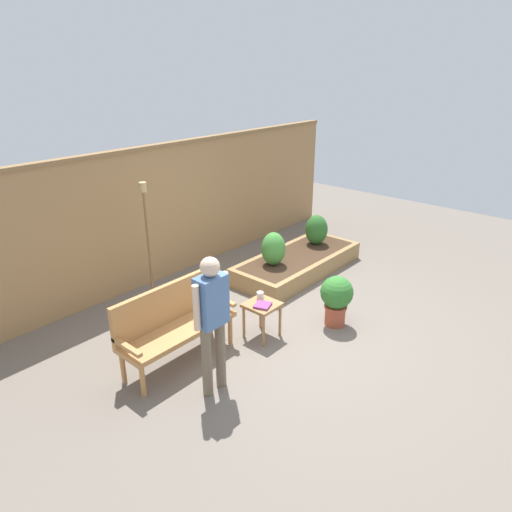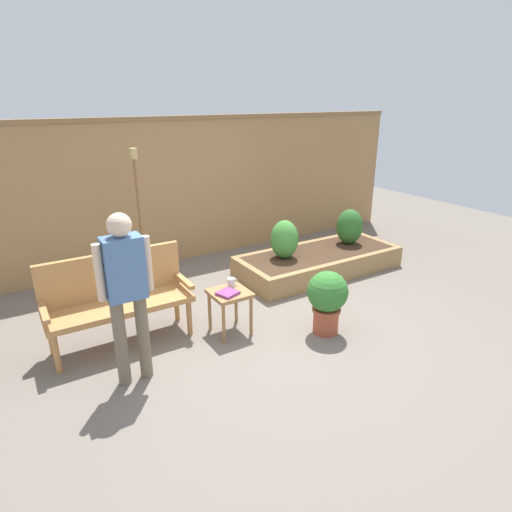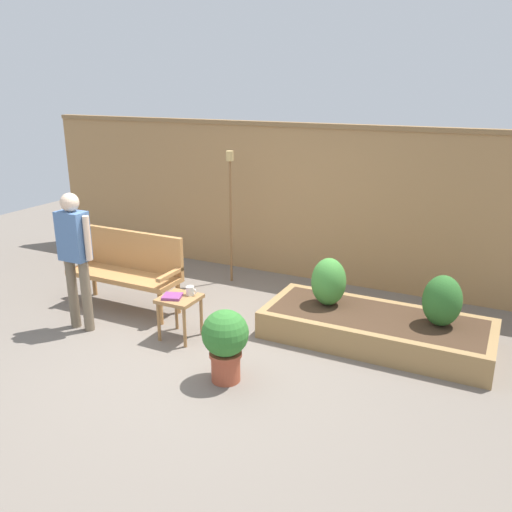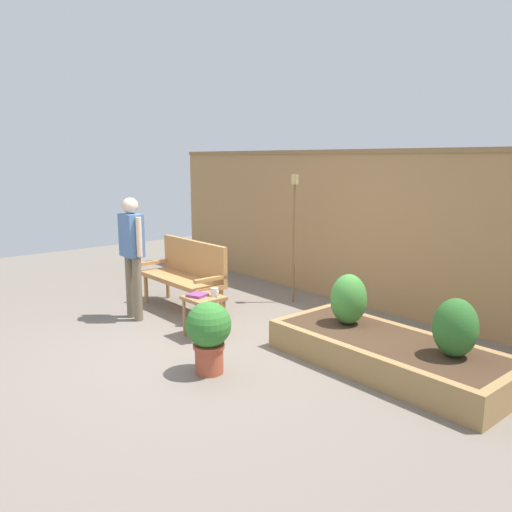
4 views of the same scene
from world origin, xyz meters
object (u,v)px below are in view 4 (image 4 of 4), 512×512
Objects in this scene: garden_bench at (187,270)px; side_table at (204,303)px; book_on_table at (197,295)px; potted_boxwood at (209,332)px; shrub_far_corner at (455,328)px; person_by_bench at (132,247)px; cup_on_table at (215,292)px; shrub_near_bench at (349,299)px; tiki_torch at (294,217)px.

side_table is at bearing -23.49° from garden_bench.
book_on_table is at bearing -27.03° from garden_bench.
garden_bench reaches higher than potted_boxwood.
side_table is 1.04m from potted_boxwood.
person_by_bench is (-3.70, -1.22, 0.37)m from shrub_far_corner.
book_on_table reaches higher than side_table.
garden_bench is at bearing 162.42° from cup_on_table.
side_table is (1.06, -0.46, -0.15)m from garden_bench.
cup_on_table is 1.52m from shrub_near_bench.
shrub_far_corner is at bearing -16.74° from tiki_torch.
shrub_far_corner reaches higher than book_on_table.
tiki_torch reaches higher than book_on_table.
shrub_near_bench is (0.48, 1.47, 0.15)m from potted_boxwood.
shrub_near_bench is at bearing 26.06° from person_by_bench.
person_by_bench reaches higher than potted_boxwood.
tiki_torch is at bearing 62.55° from garden_bench.
side_table is 0.26× the size of tiki_torch.
shrub_far_corner is at bearing 41.17° from potted_boxwood.
tiki_torch reaches higher than garden_bench.
shrub_far_corner is at bearing 0.00° from shrub_near_bench.
shrub_near_bench is at bearing 10.86° from garden_bench.
shrub_far_corner is at bearing 18.25° from person_by_bench.
potted_boxwood is 1.31× the size of shrub_near_bench.
shrub_near_bench is 0.30× the size of tiki_torch.
potted_boxwood is 0.45× the size of person_by_bench.
cup_on_table is at bearing 140.79° from potted_boxwood.
book_on_table is (-0.13, -0.15, -0.03)m from cup_on_table.
cup_on_table is (0.08, 0.10, 0.13)m from side_table.
shrub_near_bench is at bearing 71.93° from potted_boxwood.
person_by_bench reaches higher than shrub_near_bench.
tiki_torch reaches higher than cup_on_table.
tiki_torch is (-0.36, 1.80, 0.83)m from side_table.
cup_on_table is at bearing -75.55° from tiki_torch.
person_by_bench is (-2.49, -1.22, 0.36)m from shrub_near_bench.
tiki_torch is at bearing 163.26° from shrub_far_corner.
book_on_table is at bearing -80.55° from tiki_torch.
cup_on_table is 1.89m from tiki_torch.
cup_on_table is 0.20m from book_on_table.
shrub_near_bench is at bearing 32.75° from cup_on_table.
shrub_far_corner is 3.91m from person_by_bench.
tiki_torch reaches higher than shrub_near_bench.
garden_bench is 1.16m from side_table.
side_table is 0.89× the size of shrub_near_bench.
garden_bench is 2.71× the size of shrub_far_corner.
garden_bench is at bearing 156.51° from side_table.
side_table is at bearing 26.67° from book_on_table.
shrub_near_bench is at bearing 34.21° from side_table.
potted_boxwood reaches higher than cup_on_table.
tiki_torch is at bearing 117.72° from potted_boxwood.
book_on_table is 1.19m from person_by_bench.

